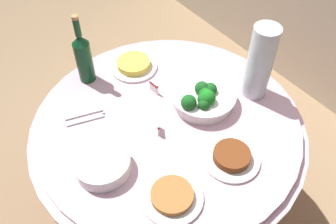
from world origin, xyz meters
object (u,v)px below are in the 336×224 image
object	(u,v)px
broccoli_bowl	(203,98)
serving_tongs	(87,117)
plate_stack	(102,164)
label_placard_mid	(154,87)
label_placard_front	(158,126)
wine_bottle	(83,57)
decorative_fruit_vase	(259,66)
food_plate_fried_egg	(134,65)
food_plate_stir_fry	(231,157)
food_plate_peanuts	(172,196)

from	to	relation	value
broccoli_bowl	serving_tongs	xyz separation A→B (m)	(-0.23, -0.44, -0.04)
plate_stack	label_placard_mid	xyz separation A→B (m)	(-0.22, 0.39, 0.00)
label_placard_front	broccoli_bowl	bearing A→B (deg)	91.55
broccoli_bowl	serving_tongs	world-z (taller)	broccoli_bowl
plate_stack	wine_bottle	bearing A→B (deg)	158.29
plate_stack	decorative_fruit_vase	bearing A→B (deg)	86.91
plate_stack	serving_tongs	distance (m)	0.27
wine_bottle	food_plate_fried_egg	distance (m)	0.25
plate_stack	food_plate_fried_egg	bearing A→B (deg)	135.78
plate_stack	food_plate_stir_fry	xyz separation A→B (m)	(0.25, 0.41, -0.01)
food_plate_fried_egg	label_placard_front	world-z (taller)	label_placard_front
wine_bottle	food_plate_stir_fry	world-z (taller)	wine_bottle
broccoli_bowl	food_plate_fried_egg	size ratio (longest dim) A/B	1.27
food_plate_peanuts	wine_bottle	bearing A→B (deg)	175.47
decorative_fruit_vase	label_placard_front	distance (m)	0.49
label_placard_mid	plate_stack	bearing A→B (deg)	-60.09
food_plate_stir_fry	label_placard_front	distance (m)	0.31
food_plate_stir_fry	food_plate_peanuts	size ratio (longest dim) A/B	1.00
food_plate_fried_egg	food_plate_stir_fry	size ratio (longest dim) A/B	1.00
broccoli_bowl	food_plate_fried_egg	world-z (taller)	broccoli_bowl
wine_bottle	label_placard_front	world-z (taller)	wine_bottle
plate_stack	food_plate_stir_fry	distance (m)	0.48
plate_stack	serving_tongs	bearing A→B (deg)	165.30
plate_stack	label_placard_front	distance (m)	0.27
serving_tongs	food_plate_peanuts	world-z (taller)	food_plate_peanuts
label_placard_mid	broccoli_bowl	bearing A→B (deg)	32.79
food_plate_stir_fry	label_placard_mid	size ratio (longest dim) A/B	4.00
label_placard_front	food_plate_peanuts	bearing A→B (deg)	-26.40
food_plate_peanuts	label_placard_mid	size ratio (longest dim) A/B	4.00
decorative_fruit_vase	label_placard_front	world-z (taller)	decorative_fruit_vase
plate_stack	broccoli_bowl	bearing A→B (deg)	93.70
food_plate_stir_fry	label_placard_mid	xyz separation A→B (m)	(-0.47, -0.02, 0.01)
food_plate_peanuts	label_placard_front	bearing A→B (deg)	153.60
food_plate_peanuts	serving_tongs	bearing A→B (deg)	-172.94
food_plate_stir_fry	label_placard_mid	bearing A→B (deg)	-177.06
food_plate_stir_fry	label_placard_front	world-z (taller)	label_placard_front
decorative_fruit_vase	food_plate_stir_fry	size ratio (longest dim) A/B	1.55
wine_bottle	food_plate_stir_fry	bearing A→B (deg)	16.91
food_plate_peanuts	label_placard_front	world-z (taller)	label_placard_front
food_plate_stir_fry	broccoli_bowl	bearing A→B (deg)	161.10
plate_stack	label_placard_mid	distance (m)	0.45
broccoli_bowl	label_placard_mid	distance (m)	0.23
serving_tongs	label_placard_mid	size ratio (longest dim) A/B	3.02
plate_stack	food_plate_fried_egg	distance (m)	0.57
broccoli_bowl	label_placard_mid	xyz separation A→B (m)	(-0.19, -0.12, -0.01)
broccoli_bowl	plate_stack	bearing A→B (deg)	-86.30
broccoli_bowl	label_placard_mid	world-z (taller)	broccoli_bowl
decorative_fruit_vase	label_placard_mid	bearing A→B (deg)	-126.38
food_plate_stir_fry	food_plate_peanuts	bearing A→B (deg)	-90.31
food_plate_peanuts	food_plate_fried_egg	bearing A→B (deg)	157.92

